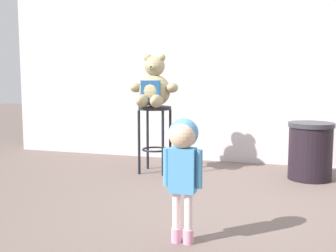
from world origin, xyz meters
name	(u,v)px	position (x,y,z in m)	size (l,w,h in m)	color
ground_plane	(245,215)	(0.00, 0.00, 0.00)	(24.00, 24.00, 0.00)	#665650
building_wall	(268,46)	(0.00, 2.32, 1.58)	(7.63, 0.30, 3.17)	silver
bar_stool_with_teddy	(155,125)	(-1.25, 1.27, 0.58)	(0.40, 0.40, 0.81)	black
teddy_bear	(154,87)	(-1.25, 1.24, 1.05)	(0.59, 0.53, 0.63)	tan
child_walking	(183,153)	(-0.36, -0.73, 0.64)	(0.28, 0.22, 0.88)	pink
trash_bin	(310,151)	(0.56, 1.46, 0.33)	(0.51, 0.51, 0.65)	black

